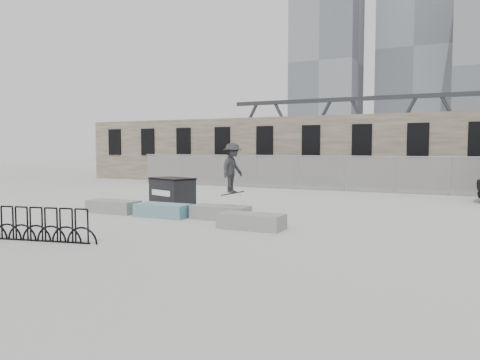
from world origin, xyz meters
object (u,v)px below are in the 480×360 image
at_px(planter_center_left, 163,210).
at_px(skateboarder, 232,168).
at_px(planter_center_right, 220,212).
at_px(bike_rack, 22,224).
at_px(dumpster, 172,192).
at_px(planter_offset, 251,220).
at_px(planter_far_left, 114,206).

height_order(planter_center_left, skateboarder, skateboarder).
height_order(planter_center_right, bike_rack, bike_rack).
bearing_deg(skateboarder, dumpster, 66.93).
xyz_separation_m(planter_center_right, skateboarder, (0.42, 0.10, 1.53)).
bearing_deg(dumpster, planter_center_right, -10.25).
bearing_deg(planter_center_left, planter_offset, -12.41).
bearing_deg(planter_far_left, bike_rack, -74.81).
bearing_deg(bike_rack, skateboarder, 58.86).
xyz_separation_m(planter_center_left, planter_center_right, (2.11, 0.41, 0.00)).
xyz_separation_m(planter_center_right, bike_rack, (-3.01, -5.58, 0.18)).
height_order(planter_center_right, planter_offset, same).
relative_size(planter_offset, dumpster, 0.93).
distance_m(planter_offset, dumpster, 6.04).
xyz_separation_m(planter_far_left, dumpster, (1.10, 2.32, 0.36)).
distance_m(planter_center_right, planter_offset, 2.17).
xyz_separation_m(dumpster, bike_rack, (0.32, -7.54, -0.18)).
distance_m(planter_center_left, skateboarder, 3.00).
xyz_separation_m(planter_far_left, bike_rack, (1.42, -5.22, 0.18)).
bearing_deg(planter_center_right, skateboarder, 13.78).
relative_size(planter_center_left, skateboarder, 1.10).
height_order(dumpster, skateboarder, skateboarder).
bearing_deg(planter_offset, planter_center_right, 144.31).
bearing_deg(dumpster, planter_center_left, -42.47).
height_order(planter_center_left, planter_offset, same).
bearing_deg(planter_far_left, planter_center_left, -1.52).
bearing_deg(planter_center_left, planter_center_right, 11.11).
relative_size(planter_offset, skateboarder, 1.10).
xyz_separation_m(bike_rack, skateboarder, (3.43, 5.68, 1.34)).
relative_size(planter_far_left, bike_rack, 0.45).
height_order(planter_center_left, planter_center_right, same).
distance_m(planter_far_left, dumpster, 2.59).
relative_size(planter_offset, bike_rack, 0.45).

